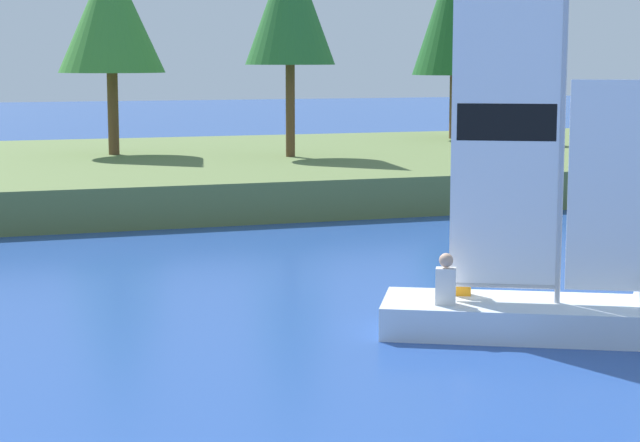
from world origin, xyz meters
name	(u,v)px	position (x,y,z in m)	size (l,w,h in m)	color
shore_bank	(89,175)	(0.00, 28.98, 0.50)	(80.00, 15.98, 0.99)	#5B703D
shoreline_tree_midleft	(111,13)	(0.91, 29.97, 5.21)	(3.18, 3.18, 6.02)	brown
shoreline_tree_centre	(290,3)	(5.76, 27.57, 5.48)	(2.64, 2.64, 6.31)	brown
shoreline_tree_midright	(456,7)	(13.68, 33.01, 5.69)	(3.13, 3.13, 7.16)	brown
sailboat	(581,308)	(4.36, 9.17, 0.40)	(4.75, 3.41, 5.84)	silver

